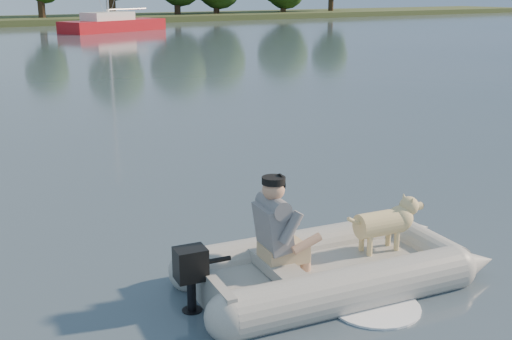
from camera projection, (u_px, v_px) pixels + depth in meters
water at (352, 276)px, 7.88m from camera, size 160.00×160.00×0.00m
dinghy at (334, 231)px, 7.56m from camera, size 5.28×3.89×1.48m
man at (275, 224)px, 7.26m from camera, size 0.86×0.76×1.16m
dog at (380, 228)px, 7.91m from camera, size 1.04×0.48×0.67m
outboard_motor at (191, 283)px, 6.94m from camera, size 0.48×0.37×0.84m
sailboat at (113, 24)px, 51.95m from camera, size 9.53×6.01×12.61m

